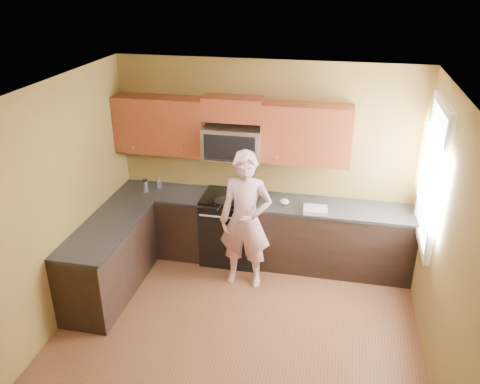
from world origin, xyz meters
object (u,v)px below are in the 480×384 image
(travel_mug, at_px, (146,191))
(butter_tub, at_px, (252,199))
(microwave, at_px, (233,158))
(woman, at_px, (246,221))
(frying_pan, at_px, (224,204))
(stove, at_px, (231,227))

(travel_mug, bearing_deg, butter_tub, 2.66)
(microwave, relative_size, woman, 0.43)
(microwave, relative_size, frying_pan, 1.72)
(microwave, height_order, butter_tub, microwave)
(butter_tub, bearing_deg, travel_mug, -177.34)
(microwave, bearing_deg, stove, -90.00)
(butter_tub, relative_size, travel_mug, 0.75)
(microwave, xyz_separation_m, frying_pan, (-0.03, -0.38, -0.50))
(microwave, relative_size, butter_tub, 5.82)
(stove, xyz_separation_m, travel_mug, (-1.20, -0.03, 0.45))
(stove, relative_size, woman, 0.53)
(frying_pan, bearing_deg, microwave, 91.35)
(stove, xyz_separation_m, microwave, (0.00, 0.12, 0.97))
(stove, height_order, travel_mug, travel_mug)
(butter_tub, bearing_deg, woman, -87.84)
(microwave, xyz_separation_m, travel_mug, (-1.20, -0.15, -0.53))
(woman, height_order, butter_tub, woman)
(woman, relative_size, travel_mug, 10.24)
(woman, bearing_deg, microwave, 115.66)
(stove, bearing_deg, butter_tub, 8.36)
(frying_pan, height_order, butter_tub, frying_pan)
(microwave, bearing_deg, travel_mug, -172.75)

